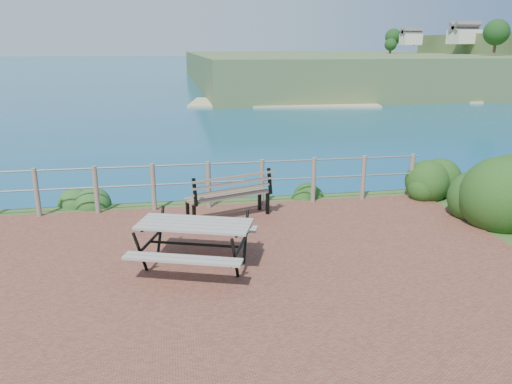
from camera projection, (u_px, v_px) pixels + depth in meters
ground at (227, 276)px, 7.54m from camera, size 10.00×7.00×0.12m
ocean at (170, 54)px, 196.67m from camera, size 1200.00×1200.00×0.00m
safety_railing at (209, 182)px, 10.54m from camera, size 9.40×0.10×1.00m
picnic_table at (195, 240)px, 7.70m from camera, size 1.86×1.43×0.73m
park_bench at (228, 188)px, 9.84m from camera, size 1.79×1.00×0.99m
shrub_right_front at (501, 221)px, 9.91m from camera, size 1.64×1.64×2.32m
shrub_right_edge at (428, 195)px, 11.64m from camera, size 1.01×1.01×1.44m
shrub_lip_west at (87, 202)px, 11.10m from camera, size 0.85×0.85×0.62m
shrub_lip_east at (309, 197)px, 11.50m from camera, size 0.66×0.66×0.36m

